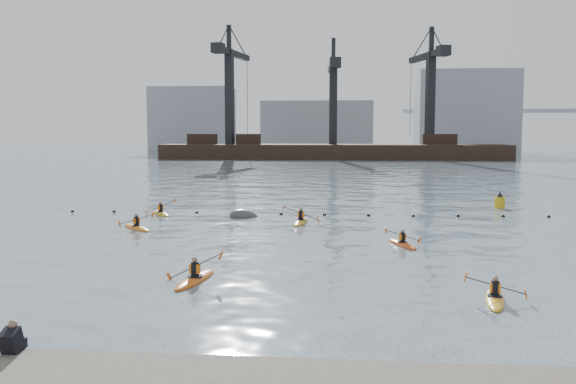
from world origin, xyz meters
name	(u,v)px	position (x,y,z in m)	size (l,w,h in m)	color
ground	(272,309)	(0.00, 0.00, 0.00)	(400.00, 400.00, 0.00)	#3E4A5A
float_line	(303,214)	(-0.50, 22.53, 0.03)	(33.24, 0.73, 0.24)	black
barge_pier	(332,150)	(-0.22, 110.00, 1.89)	(72.00, 19.30, 29.50)	black
skyline	(344,119)	(2.23, 150.27, 9.25)	(141.00, 28.00, 22.00)	gray
kayaker_0	(195,279)	(-3.36, 3.35, 0.10)	(2.34, 3.42, 1.36)	#D05C13
kayaker_1	(495,298)	(7.41, 1.62, 0.09)	(2.04, 3.10, 1.02)	gold
kayaker_2	(137,227)	(-9.88, 15.53, 0.10)	(2.65, 2.83, 1.03)	orange
kayaker_3	(301,221)	(-0.37, 18.77, 0.11)	(2.37, 3.50, 1.26)	orange
kayaker_4	(402,243)	(5.27, 11.65, 0.09)	(1.91, 2.92, 1.06)	#DD4814
kayaker_5	(161,213)	(-10.34, 21.85, 0.10)	(2.30, 3.03, 1.19)	gold
mooring_buoy	(244,217)	(-4.35, 21.01, 0.00)	(2.05, 1.21, 1.02)	#3C3F41
nav_buoy	(500,202)	(14.00, 27.67, 0.43)	(0.77, 0.77, 1.41)	yellow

